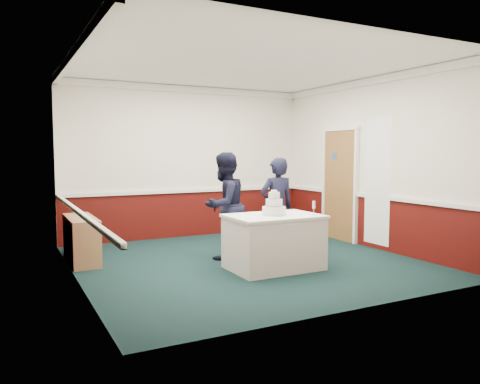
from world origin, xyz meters
name	(u,v)px	position (x,y,z in m)	size (l,w,h in m)	color
ground	(246,261)	(0.00, 0.00, 0.00)	(5.00, 5.00, 0.00)	black
room_shell	(233,136)	(0.08, 0.61, 1.97)	(5.00, 5.00, 3.00)	white
sideboard	(82,239)	(-2.28, 1.15, 0.35)	(0.41, 1.20, 0.70)	#9C764C
cake_table	(274,241)	(0.15, -0.57, 0.40)	(1.32, 0.92, 0.79)	white
wedding_cake	(274,207)	(0.15, -0.57, 0.90)	(0.35, 0.35, 0.36)	white
cake_knife	(280,217)	(0.12, -0.77, 0.79)	(0.01, 0.22, 0.01)	silver
champagne_flute	(314,206)	(0.65, -0.85, 0.93)	(0.05, 0.05, 0.21)	silver
person_man	(224,206)	(-0.20, 0.38, 0.85)	(0.82, 0.64, 1.69)	black
person_woman	(277,207)	(0.63, 0.13, 0.81)	(0.59, 0.39, 1.61)	black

